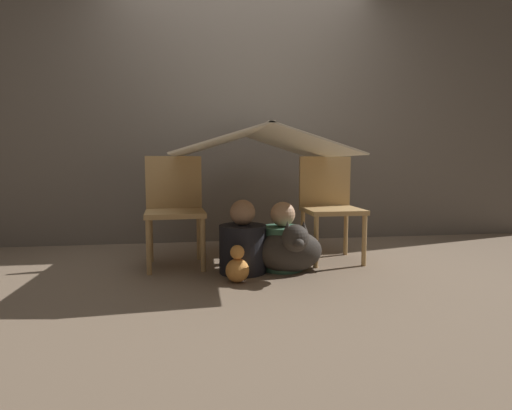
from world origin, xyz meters
TOP-DOWN VIEW (x-y plane):
  - ground_plane at (0.00, 0.00)m, footprint 8.80×8.80m
  - wall_back at (0.00, 1.03)m, footprint 7.00×0.05m
  - chair_left at (-0.62, 0.15)m, footprint 0.47×0.47m
  - chair_right at (0.61, 0.15)m, footprint 0.43×0.43m
  - sheet_canopy at (0.00, 0.07)m, footprint 1.23×1.32m
  - person_front at (-0.13, -0.16)m, footprint 0.33×0.33m
  - person_second at (0.17, -0.12)m, footprint 0.30×0.30m
  - dog at (0.20, -0.24)m, footprint 0.47×0.43m
  - plush_toy at (-0.19, -0.40)m, footprint 0.16×0.16m

SIDE VIEW (x-z plane):
  - ground_plane at x=0.00m, z-range 0.00..0.00m
  - plush_toy at x=-0.19m, z-range -0.02..0.22m
  - dog at x=0.20m, z-range -0.02..0.37m
  - person_second at x=0.17m, z-range -0.05..0.45m
  - person_front at x=-0.13m, z-range -0.06..0.47m
  - chair_left at x=-0.62m, z-range 0.04..0.88m
  - chair_right at x=0.61m, z-range 0.04..0.88m
  - sheet_canopy at x=0.00m, z-range 0.83..1.03m
  - wall_back at x=0.00m, z-range 0.00..2.50m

